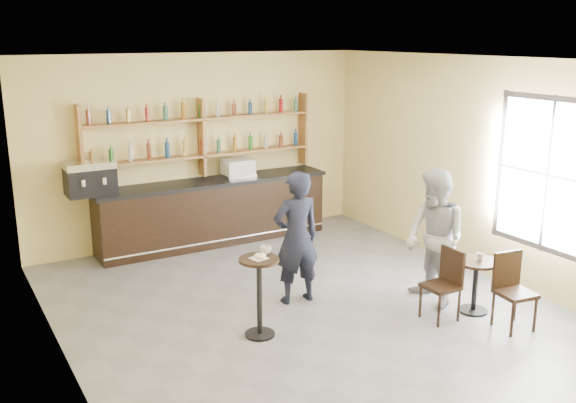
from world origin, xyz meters
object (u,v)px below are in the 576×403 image
pastry_case (238,168)px  chair_south (516,293)px  chair_west (441,285)px  patron_second (435,239)px  cafe_table (475,286)px  pedestal_table (259,297)px  man_main (296,238)px  bar_counter (214,212)px  espresso_machine (90,178)px

pastry_case → chair_south: (1.35, -4.91, -0.79)m
chair_west → chair_south: bearing=42.3°
patron_second → cafe_table: bearing=37.5°
pedestal_table → cafe_table: pedestal_table is taller
man_main → chair_west: 1.94m
patron_second → bar_counter: bearing=-153.0°
chair_south → chair_west: bearing=140.6°
chair_west → chair_south: (0.60, -0.65, 0.02)m
pastry_case → espresso_machine: bearing=-172.8°
pedestal_table → chair_south: size_ratio=1.04×
pastry_case → chair_west: (0.75, -4.26, -0.80)m
chair_west → pedestal_table: bearing=-109.0°
espresso_machine → patron_second: patron_second is taller
bar_counter → pedestal_table: size_ratio=4.18×
cafe_table → man_main: bearing=141.6°
bar_counter → chair_west: size_ratio=4.48×
chair_south → cafe_table: bearing=102.7°
cafe_table → chair_west: (-0.55, 0.05, 0.10)m
pastry_case → chair_south: 5.15m
cafe_table → chair_south: bearing=-85.2°
espresso_machine → chair_south: (3.84, -4.91, -0.89)m
man_main → cafe_table: size_ratio=2.55×
espresso_machine → cafe_table: (3.79, -4.31, -1.01)m
chair_west → chair_south: size_ratio=0.97×
cafe_table → chair_west: bearing=174.8°
pedestal_table → bar_counter: bearing=74.9°
bar_counter → patron_second: (1.48, -3.84, 0.36)m
espresso_machine → pedestal_table: espresso_machine is taller
bar_counter → man_main: man_main is taller
pedestal_table → chair_south: pedestal_table is taller
chair_south → patron_second: patron_second is taller
cafe_table → bar_counter: bearing=112.3°
espresso_machine → cafe_table: 5.83m
espresso_machine → man_main: 3.51m
man_main → patron_second: size_ratio=0.99×
cafe_table → chair_south: size_ratio=0.75×
man_main → chair_south: bearing=136.6°
chair_west → patron_second: size_ratio=0.50×
cafe_table → chair_west: chair_west is taller
cafe_table → chair_south: 0.61m
espresso_machine → pedestal_table: (1.07, -3.53, -0.88)m
pastry_case → pedestal_table: pastry_case is taller
pedestal_table → patron_second: patron_second is taller
chair_south → espresso_machine: bearing=135.9°
bar_counter → pastry_case: bearing=0.0°
espresso_machine → pastry_case: 2.49m
espresso_machine → chair_west: size_ratio=0.80×
pedestal_table → cafe_table: 2.83m
pedestal_table → man_main: 1.19m
chair_west → chair_south: 0.88m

